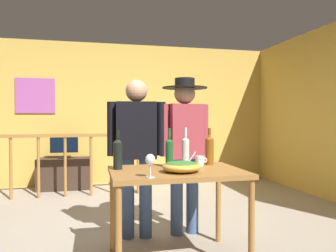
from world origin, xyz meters
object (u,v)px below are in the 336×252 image
object	(u,v)px
stair_railing	(68,157)
salad_bowl	(182,166)
wine_bottle_amber	(209,149)
wine_bottle_green	(169,152)
flat_screen_tv	(64,146)
person_standing_right	(185,142)
wine_glass	(150,161)
wine_bottle_dark	(118,153)
tv_console	(65,173)
framed_picture	(35,96)
serving_table	(177,180)
person_standing_left	(137,145)
wine_bottle_clear	(185,150)
mug_white	(200,161)

from	to	relation	value
stair_railing	salad_bowl	xyz separation A→B (m)	(1.08, -2.74, 0.21)
wine_bottle_amber	wine_bottle_green	bearing A→B (deg)	-170.92
flat_screen_tv	person_standing_right	world-z (taller)	person_standing_right
wine_glass	wine_bottle_dark	distance (m)	0.49
stair_railing	flat_screen_tv	distance (m)	0.60
tv_console	wine_bottle_dark	xyz separation A→B (m)	(0.68, -3.08, 0.65)
wine_bottle_green	flat_screen_tv	bearing A→B (deg)	110.61
wine_glass	wine_bottle_green	world-z (taller)	wine_bottle_green
framed_picture	stair_railing	bearing A→B (deg)	-56.05
framed_picture	wine_bottle_green	distance (m)	3.80
flat_screen_tv	wine_bottle_dark	xyz separation A→B (m)	(0.68, -3.05, 0.17)
flat_screen_tv	salad_bowl	size ratio (longest dim) A/B	1.44
serving_table	wine_bottle_dark	distance (m)	0.55
salad_bowl	wine_bottle_amber	world-z (taller)	wine_bottle_amber
serving_table	person_standing_left	bearing A→B (deg)	111.67
flat_screen_tv	serving_table	size ratio (longest dim) A/B	0.41
serving_table	wine_bottle_green	distance (m)	0.28
tv_console	wine_glass	world-z (taller)	wine_glass
flat_screen_tv	wine_bottle_clear	size ratio (longest dim) A/B	1.31
stair_railing	salad_bowl	distance (m)	2.95
framed_picture	person_standing_right	distance (m)	3.52
flat_screen_tv	wine_bottle_green	bearing A→B (deg)	-69.39
flat_screen_tv	wine_glass	size ratio (longest dim) A/B	2.64
flat_screen_tv	wine_glass	xyz separation A→B (m)	(0.88, -3.50, 0.16)
wine_bottle_dark	person_standing_right	world-z (taller)	person_standing_right
tv_console	person_standing_right	size ratio (longest dim) A/B	0.55
wine_bottle_green	mug_white	world-z (taller)	wine_bottle_green
wine_bottle_dark	person_standing_right	distance (m)	0.89
framed_picture	wine_bottle_dark	xyz separation A→B (m)	(1.19, -3.37, -0.70)
framed_picture	salad_bowl	size ratio (longest dim) A/B	2.08
salad_bowl	framed_picture	bearing A→B (deg)	114.80
wine_glass	person_standing_left	world-z (taller)	person_standing_left
tv_console	flat_screen_tv	distance (m)	0.48
person_standing_right	wine_bottle_clear	bearing A→B (deg)	68.12
wine_glass	mug_white	world-z (taller)	wine_glass
wine_bottle_amber	person_standing_left	distance (m)	0.75
tv_console	mug_white	size ratio (longest dim) A/B	7.98
tv_console	serving_table	distance (m)	3.45
wine_bottle_dark	person_standing_right	bearing A→B (deg)	34.35
stair_railing	person_standing_right	world-z (taller)	person_standing_right
flat_screen_tv	person_standing_left	size ratio (longest dim) A/B	0.28
wine_bottle_green	mug_white	distance (m)	0.31
mug_white	person_standing_right	world-z (taller)	person_standing_right
wine_glass	serving_table	bearing A→B (deg)	47.83
framed_picture	salad_bowl	xyz separation A→B (m)	(1.68, -3.64, -0.79)
person_standing_left	person_standing_right	distance (m)	0.51
wine_bottle_amber	wine_bottle_green	size ratio (longest dim) A/B	0.99
wine_bottle_clear	person_standing_left	size ratio (longest dim) A/B	0.22
person_standing_left	flat_screen_tv	bearing A→B (deg)	-63.32
wine_bottle_green	person_standing_left	bearing A→B (deg)	115.56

